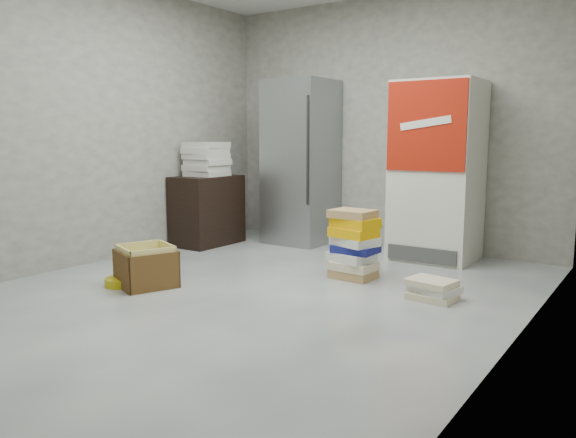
{
  "coord_description": "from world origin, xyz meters",
  "views": [
    {
      "loc": [
        2.72,
        -3.42,
        1.24
      ],
      "look_at": [
        -0.1,
        0.7,
        0.51
      ],
      "focal_mm": 35.0,
      "sensor_mm": 36.0,
      "label": 1
    }
  ],
  "objects_px": {
    "coke_cooler": "(437,171)",
    "phonebook_stack_main": "(354,244)",
    "steel_fridge": "(301,163)",
    "wood_shelf": "(207,210)",
    "cardboard_box": "(146,269)"
  },
  "relations": [
    {
      "from": "coke_cooler",
      "to": "phonebook_stack_main",
      "type": "relative_size",
      "value": 2.95
    },
    {
      "from": "phonebook_stack_main",
      "to": "wood_shelf",
      "type": "bearing_deg",
      "value": 176.91
    },
    {
      "from": "coke_cooler",
      "to": "phonebook_stack_main",
      "type": "xyz_separation_m",
      "value": [
        -0.31,
        -1.19,
        -0.6
      ]
    },
    {
      "from": "steel_fridge",
      "to": "phonebook_stack_main",
      "type": "bearing_deg",
      "value": -41.63
    },
    {
      "from": "phonebook_stack_main",
      "to": "coke_cooler",
      "type": "bearing_deg",
      "value": 84.35
    },
    {
      "from": "steel_fridge",
      "to": "coke_cooler",
      "type": "bearing_deg",
      "value": -0.18
    },
    {
      "from": "steel_fridge",
      "to": "phonebook_stack_main",
      "type": "distance_m",
      "value": 1.91
    },
    {
      "from": "coke_cooler",
      "to": "cardboard_box",
      "type": "relative_size",
      "value": 3.2
    },
    {
      "from": "steel_fridge",
      "to": "wood_shelf",
      "type": "xyz_separation_m",
      "value": [
        -0.83,
        -0.73,
        -0.55
      ]
    },
    {
      "from": "wood_shelf",
      "to": "cardboard_box",
      "type": "relative_size",
      "value": 1.42
    },
    {
      "from": "wood_shelf",
      "to": "cardboard_box",
      "type": "bearing_deg",
      "value": -62.98
    },
    {
      "from": "wood_shelf",
      "to": "phonebook_stack_main",
      "type": "bearing_deg",
      "value": -12.02
    },
    {
      "from": "steel_fridge",
      "to": "phonebook_stack_main",
      "type": "relative_size",
      "value": 3.11
    },
    {
      "from": "coke_cooler",
      "to": "phonebook_stack_main",
      "type": "height_order",
      "value": "coke_cooler"
    },
    {
      "from": "steel_fridge",
      "to": "cardboard_box",
      "type": "xyz_separation_m",
      "value": [
        0.04,
        -2.43,
        -0.81
      ]
    }
  ]
}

